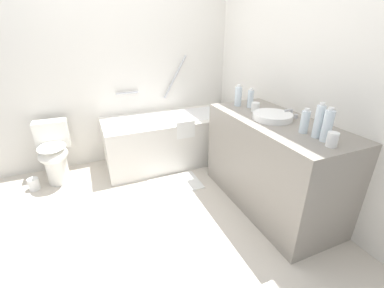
{
  "coord_description": "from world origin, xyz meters",
  "views": [
    {
      "loc": [
        -0.32,
        -1.9,
        1.6
      ],
      "look_at": [
        0.55,
        0.17,
        0.59
      ],
      "focal_mm": 23.95,
      "sensor_mm": 36.0,
      "label": 1
    }
  ],
  "objects_px": {
    "water_bottle_0": "(305,122)",
    "bath_mat": "(176,184)",
    "water_bottle_2": "(251,99)",
    "water_bottle_4": "(319,121)",
    "water_bottle_3": "(238,96)",
    "drinking_glass_1": "(332,140)",
    "sink_faucet": "(291,113)",
    "toilet_paper_roll": "(34,184)",
    "bathtub": "(172,138)",
    "toilet": "(54,152)",
    "drinking_glass_0": "(255,107)",
    "sink_basin": "(272,116)",
    "water_bottle_1": "(327,126)"
  },
  "relations": [
    {
      "from": "bathtub",
      "to": "toilet",
      "type": "xyz_separation_m",
      "value": [
        -1.36,
        0.04,
        0.04
      ]
    },
    {
      "from": "toilet",
      "to": "drinking_glass_0",
      "type": "distance_m",
      "value": 2.22
    },
    {
      "from": "bathtub",
      "to": "sink_basin",
      "type": "height_order",
      "value": "bathtub"
    },
    {
      "from": "water_bottle_2",
      "to": "water_bottle_4",
      "type": "bearing_deg",
      "value": -90.57
    },
    {
      "from": "water_bottle_2",
      "to": "bathtub",
      "type": "bearing_deg",
      "value": 126.25
    },
    {
      "from": "water_bottle_4",
      "to": "bathtub",
      "type": "bearing_deg",
      "value": 109.29
    },
    {
      "from": "water_bottle_1",
      "to": "drinking_glass_1",
      "type": "height_order",
      "value": "water_bottle_1"
    },
    {
      "from": "water_bottle_3",
      "to": "drinking_glass_1",
      "type": "height_order",
      "value": "water_bottle_3"
    },
    {
      "from": "water_bottle_4",
      "to": "bath_mat",
      "type": "bearing_deg",
      "value": 124.66
    },
    {
      "from": "drinking_glass_0",
      "to": "bath_mat",
      "type": "bearing_deg",
      "value": 153.34
    },
    {
      "from": "water_bottle_3",
      "to": "sink_basin",
      "type": "bearing_deg",
      "value": -84.62
    },
    {
      "from": "sink_faucet",
      "to": "toilet_paper_roll",
      "type": "relative_size",
      "value": 1.15
    },
    {
      "from": "water_bottle_4",
      "to": "bath_mat",
      "type": "height_order",
      "value": "water_bottle_4"
    },
    {
      "from": "bathtub",
      "to": "water_bottle_1",
      "type": "distance_m",
      "value": 1.94
    },
    {
      "from": "toilet",
      "to": "toilet_paper_roll",
      "type": "distance_m",
      "value": 0.4
    },
    {
      "from": "toilet",
      "to": "bath_mat",
      "type": "height_order",
      "value": "toilet"
    },
    {
      "from": "toilet",
      "to": "sink_faucet",
      "type": "height_order",
      "value": "sink_faucet"
    },
    {
      "from": "bathtub",
      "to": "water_bottle_3",
      "type": "xyz_separation_m",
      "value": [
        0.5,
        -0.7,
        0.66
      ]
    },
    {
      "from": "water_bottle_0",
      "to": "drinking_glass_1",
      "type": "xyz_separation_m",
      "value": [
        -0.02,
        -0.27,
        -0.04
      ]
    },
    {
      "from": "sink_basin",
      "to": "toilet_paper_roll",
      "type": "distance_m",
      "value": 2.58
    },
    {
      "from": "water_bottle_0",
      "to": "water_bottle_3",
      "type": "distance_m",
      "value": 0.85
    },
    {
      "from": "water_bottle_2",
      "to": "drinking_glass_0",
      "type": "bearing_deg",
      "value": -104.81
    },
    {
      "from": "water_bottle_1",
      "to": "water_bottle_0",
      "type": "bearing_deg",
      "value": 94.68
    },
    {
      "from": "water_bottle_4",
      "to": "drinking_glass_0",
      "type": "distance_m",
      "value": 0.72
    },
    {
      "from": "water_bottle_0",
      "to": "water_bottle_4",
      "type": "height_order",
      "value": "water_bottle_4"
    },
    {
      "from": "water_bottle_3",
      "to": "drinking_glass_0",
      "type": "xyz_separation_m",
      "value": [
        0.05,
        -0.24,
        -0.06
      ]
    },
    {
      "from": "drinking_glass_0",
      "to": "bath_mat",
      "type": "height_order",
      "value": "drinking_glass_0"
    },
    {
      "from": "bathtub",
      "to": "sink_faucet",
      "type": "height_order",
      "value": "bathtub"
    },
    {
      "from": "sink_faucet",
      "to": "toilet",
      "type": "bearing_deg",
      "value": 149.84
    },
    {
      "from": "sink_basin",
      "to": "water_bottle_3",
      "type": "distance_m",
      "value": 0.5
    },
    {
      "from": "toilet",
      "to": "water_bottle_4",
      "type": "distance_m",
      "value": 2.65
    },
    {
      "from": "water_bottle_3",
      "to": "water_bottle_0",
      "type": "bearing_deg",
      "value": -86.15
    },
    {
      "from": "bathtub",
      "to": "drinking_glass_0",
      "type": "distance_m",
      "value": 1.24
    },
    {
      "from": "water_bottle_2",
      "to": "water_bottle_4",
      "type": "height_order",
      "value": "water_bottle_4"
    },
    {
      "from": "water_bottle_0",
      "to": "bath_mat",
      "type": "xyz_separation_m",
      "value": [
        -0.72,
        0.96,
        -0.96
      ]
    },
    {
      "from": "toilet",
      "to": "water_bottle_0",
      "type": "relative_size",
      "value": 3.57
    },
    {
      "from": "water_bottle_1",
      "to": "drinking_glass_1",
      "type": "relative_size",
      "value": 2.42
    },
    {
      "from": "water_bottle_1",
      "to": "drinking_glass_0",
      "type": "bearing_deg",
      "value": 91.93
    },
    {
      "from": "water_bottle_2",
      "to": "bath_mat",
      "type": "height_order",
      "value": "water_bottle_2"
    },
    {
      "from": "water_bottle_1",
      "to": "toilet_paper_roll",
      "type": "relative_size",
      "value": 1.86
    },
    {
      "from": "water_bottle_0",
      "to": "water_bottle_2",
      "type": "xyz_separation_m",
      "value": [
        0.03,
        0.75,
        0.0
      ]
    },
    {
      "from": "drinking_glass_0",
      "to": "drinking_glass_1",
      "type": "bearing_deg",
      "value": -90.52
    },
    {
      "from": "water_bottle_0",
      "to": "water_bottle_1",
      "type": "height_order",
      "value": "water_bottle_1"
    },
    {
      "from": "sink_faucet",
      "to": "water_bottle_4",
      "type": "relative_size",
      "value": 0.58
    },
    {
      "from": "bathtub",
      "to": "water_bottle_0",
      "type": "bearing_deg",
      "value": -70.03
    },
    {
      "from": "water_bottle_2",
      "to": "water_bottle_3",
      "type": "bearing_deg",
      "value": 129.7
    },
    {
      "from": "bathtub",
      "to": "sink_basin",
      "type": "bearing_deg",
      "value": -65.23
    },
    {
      "from": "toilet",
      "to": "water_bottle_3",
      "type": "relative_size",
      "value": 3.16
    },
    {
      "from": "bathtub",
      "to": "drinking_glass_0",
      "type": "relative_size",
      "value": 18.81
    },
    {
      "from": "bath_mat",
      "to": "sink_basin",
      "type": "bearing_deg",
      "value": -40.65
    }
  ]
}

